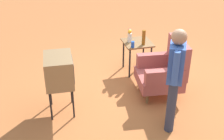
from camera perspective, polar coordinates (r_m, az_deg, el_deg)
name	(u,v)px	position (r m, az deg, el deg)	size (l,w,h in m)	color
ground_plane	(146,91)	(5.76, 6.41, -3.97)	(60.00, 60.00, 0.00)	#AD6033
armchair	(165,70)	(5.48, 9.97, -0.01)	(0.85, 0.86, 1.06)	brown
side_table	(137,46)	(6.18, 4.80, 4.46)	(0.56, 0.56, 0.66)	black
tv_on_stand	(59,71)	(4.87, -10.01, -0.12)	(0.62, 0.48, 1.03)	black
person_standing	(175,75)	(4.46, 11.81, -0.90)	(0.52, 0.36, 1.64)	#2D3347
bottle_tall_amber	(144,37)	(5.98, 6.02, 6.15)	(0.07, 0.07, 0.30)	brown
soda_can_blue	(133,44)	(5.87, 3.94, 4.85)	(0.07, 0.07, 0.12)	blue
flower_vase	(130,35)	(6.09, 3.38, 6.65)	(0.15, 0.10, 0.27)	silver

